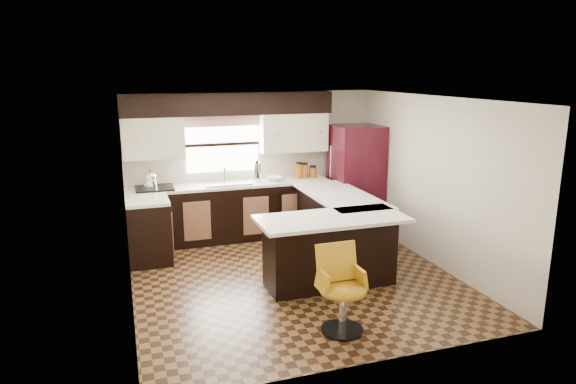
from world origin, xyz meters
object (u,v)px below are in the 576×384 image
object	(u,v)px
peninsula_long	(337,227)
peninsula_return	(330,252)
refrigerator	(356,179)
bar_chair	(343,291)

from	to	relation	value
peninsula_long	peninsula_return	world-z (taller)	same
peninsula_long	refrigerator	size ratio (longest dim) A/B	1.06
peninsula_return	bar_chair	bearing A→B (deg)	-106.31
peninsula_return	bar_chair	size ratio (longest dim) A/B	1.76
refrigerator	bar_chair	bearing A→B (deg)	-117.44
peninsula_long	bar_chair	bearing A→B (deg)	-111.94
bar_chair	peninsula_return	bearing A→B (deg)	73.07
peninsula_long	refrigerator	distance (m)	1.38
peninsula_return	bar_chair	distance (m)	1.25
peninsula_long	refrigerator	bearing A→B (deg)	52.55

